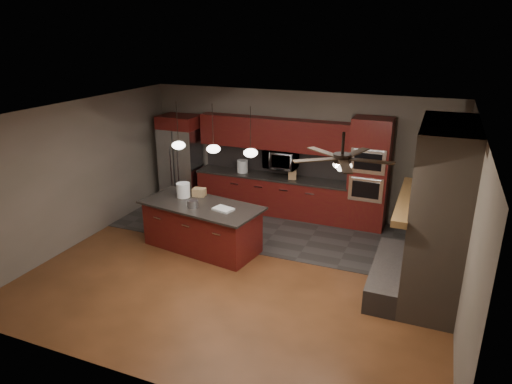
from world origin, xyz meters
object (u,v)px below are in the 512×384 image
at_px(kitchen_island, 202,226).
at_px(oven_tower, 369,174).
at_px(paint_tray, 223,209).
at_px(counter_bucket, 242,166).
at_px(white_bucket, 183,190).
at_px(paint_can, 193,204).
at_px(cardboard_box, 199,192).
at_px(microwave, 281,159).
at_px(counter_box, 292,175).
at_px(refrigerator, 182,159).

bearing_deg(kitchen_island, oven_tower, 48.12).
relative_size(paint_tray, counter_bucket, 1.26).
xyz_separation_m(oven_tower, white_bucket, (-3.29, -2.01, -0.13)).
bearing_deg(paint_can, paint_tray, 8.25).
bearing_deg(counter_bucket, cardboard_box, -94.05).
bearing_deg(microwave, kitchen_island, -109.29).
relative_size(microwave, counter_box, 3.68).
bearing_deg(counter_box, oven_tower, -15.76).
distance_m(kitchen_island, counter_bucket, 2.32).
bearing_deg(paint_can, counter_bucket, 91.23).
xyz_separation_m(microwave, counter_bucket, (-0.92, -0.05, -0.26)).
height_order(cardboard_box, counter_box, counter_box).
xyz_separation_m(oven_tower, microwave, (-1.98, 0.06, 0.11)).
distance_m(paint_can, counter_box, 2.66).
height_order(refrigerator, counter_bucket, refrigerator).
bearing_deg(counter_bucket, refrigerator, -177.08).
xyz_separation_m(kitchen_island, counter_box, (1.12, 2.20, 0.53)).
bearing_deg(oven_tower, white_bucket, -148.61).
height_order(paint_can, cardboard_box, cardboard_box).
height_order(oven_tower, microwave, oven_tower).
bearing_deg(paint_tray, kitchen_island, -177.28).
height_order(kitchen_island, white_bucket, white_bucket).
distance_m(kitchen_island, cardboard_box, 0.71).
height_order(oven_tower, kitchen_island, oven_tower).
distance_m(refrigerator, counter_box, 2.83).
bearing_deg(counter_bucket, white_bucket, -101.00).
height_order(microwave, paint_can, microwave).
bearing_deg(counter_box, kitchen_island, -134.18).
distance_m(oven_tower, refrigerator, 4.49).
distance_m(refrigerator, paint_tray, 3.19).
bearing_deg(cardboard_box, counter_bucket, 78.99).
relative_size(paint_tray, cardboard_box, 1.46).
xyz_separation_m(white_bucket, paint_tray, (1.04, -0.33, -0.12)).
bearing_deg(paint_tray, microwave, 97.21).
distance_m(microwave, counter_box, 0.45).
height_order(microwave, counter_box, microwave).
bearing_deg(white_bucket, counter_box, 50.34).
bearing_deg(paint_tray, counter_bucket, 119.22).
bearing_deg(cardboard_box, counter_box, 45.75).
bearing_deg(kitchen_island, white_bucket, 165.13).
distance_m(kitchen_island, counter_box, 2.52).
relative_size(microwave, counter_bucket, 2.55).
height_order(oven_tower, cardboard_box, oven_tower).
relative_size(oven_tower, counter_box, 11.97).
height_order(paint_can, counter_bucket, counter_bucket).
bearing_deg(paint_tray, white_bucket, 176.05).
height_order(microwave, counter_bucket, microwave).
bearing_deg(white_bucket, oven_tower, 31.39).
distance_m(microwave, paint_can, 2.65).
bearing_deg(refrigerator, white_bucket, -58.25).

